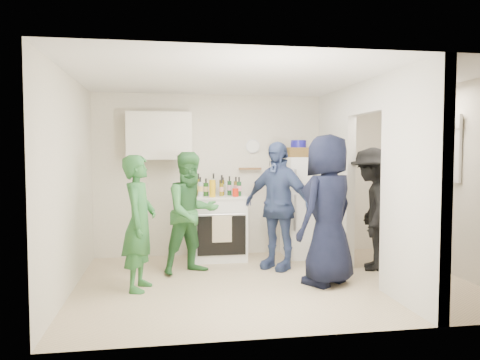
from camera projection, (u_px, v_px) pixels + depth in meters
name	position (u px, v px, depth m)	size (l,w,h in m)	color
floor	(274.00, 282.00, 5.79)	(4.80, 4.80, 0.00)	beige
wall_back	(249.00, 175.00, 7.39)	(4.80, 4.80, 0.00)	silver
wall_front	(320.00, 194.00, 4.04)	(4.80, 4.80, 0.00)	silver
wall_left	(70.00, 184.00, 5.33)	(3.40, 3.40, 0.00)	silver
wall_right	(454.00, 180.00, 6.10)	(3.40, 3.40, 0.00)	silver
ceiling	(275.00, 78.00, 5.64)	(4.80, 4.80, 0.00)	white
partition_pier_back	(335.00, 176.00, 6.99)	(0.12, 1.20, 2.50)	silver
partition_pier_front	(413.00, 187.00, 4.82)	(0.12, 1.20, 2.50)	silver
partition_header	(368.00, 97.00, 5.84)	(0.12, 1.00, 0.40)	silver
stove	(219.00, 227.00, 7.03)	(0.81, 0.67, 0.96)	white
upper_cabinet	(159.00, 136.00, 6.95)	(0.95, 0.34, 0.70)	silver
fridge	(305.00, 207.00, 7.19)	(0.63, 0.61, 1.53)	white
wicker_basket	(298.00, 152.00, 7.18)	(0.35, 0.25, 0.15)	brown
blue_bowl	(298.00, 144.00, 7.17)	(0.24, 0.24, 0.11)	#18148F
yellow_cup_stack_top	(322.00, 149.00, 7.08)	(0.09, 0.09, 0.25)	#F7AF14
wall_clock	(253.00, 146.00, 7.35)	(0.22, 0.22, 0.03)	white
spice_shelf	(250.00, 169.00, 7.33)	(0.35, 0.08, 0.03)	olive
nook_window	(444.00, 149.00, 6.27)	(0.03, 0.70, 0.80)	black
nook_window_frame	(443.00, 149.00, 6.27)	(0.04, 0.76, 0.86)	white
nook_valance	(442.00, 123.00, 6.24)	(0.04, 0.82, 0.18)	white
yellow_cup_stack_stove	(212.00, 188.00, 6.75)	(0.09, 0.09, 0.25)	gold
red_cup	(235.00, 192.00, 6.83)	(0.09, 0.09, 0.12)	red
person_green_left	(139.00, 223.00, 5.44)	(0.58, 0.38, 1.58)	#2E6A2A
person_green_center	(192.00, 213.00, 6.20)	(0.78, 0.61, 1.61)	#3A7B36
person_denim	(277.00, 205.00, 6.44)	(1.03, 0.43, 1.76)	navy
person_navy	(328.00, 210.00, 5.67)	(0.89, 0.58, 1.83)	black
person_nook	(372.00, 209.00, 6.40)	(1.08, 0.62, 1.67)	black
bottle_a	(198.00, 184.00, 7.06)	(0.07, 0.07, 0.33)	#6F6716
bottle_b	(206.00, 187.00, 6.90)	(0.08, 0.08, 0.26)	#1D4D19
bottle_c	(214.00, 184.00, 7.12)	(0.07, 0.07, 0.33)	silver
bottle_d	(221.00, 188.00, 6.93)	(0.06, 0.06, 0.25)	olive
bottle_e	(223.00, 186.00, 7.17)	(0.08, 0.08, 0.26)	#999EAA
bottle_f	(229.00, 186.00, 7.03)	(0.06, 0.06, 0.29)	#153B1D
bottle_g	(236.00, 186.00, 7.15)	(0.07, 0.07, 0.27)	olive
bottle_h	(200.00, 187.00, 6.81)	(0.07, 0.07, 0.29)	#B9BCC6
bottle_i	(222.00, 185.00, 7.08)	(0.08, 0.08, 0.30)	#4D440D
bottle_j	(239.00, 186.00, 6.93)	(0.07, 0.07, 0.28)	#194A23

